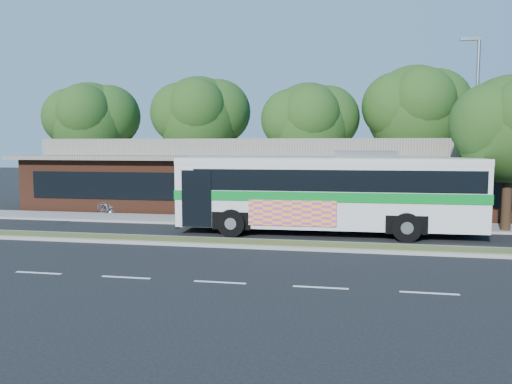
% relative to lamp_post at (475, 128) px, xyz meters
% --- Properties ---
extents(ground, '(120.00, 120.00, 0.00)m').
position_rel_lamp_post_xyz_m(ground, '(-9.56, -6.00, -4.90)').
color(ground, black).
rests_on(ground, ground).
extents(median_strip, '(26.00, 1.10, 0.15)m').
position_rel_lamp_post_xyz_m(median_strip, '(-9.56, -5.40, -4.83)').
color(median_strip, '#4B5022').
rests_on(median_strip, ground).
extents(sidewalk, '(44.00, 2.60, 0.12)m').
position_rel_lamp_post_xyz_m(sidewalk, '(-9.56, 0.40, -4.84)').
color(sidewalk, gray).
rests_on(sidewalk, ground).
extents(parking_lot, '(14.00, 12.00, 0.01)m').
position_rel_lamp_post_xyz_m(parking_lot, '(-27.56, 4.00, -4.90)').
color(parking_lot, black).
rests_on(parking_lot, ground).
extents(plaza_building, '(33.20, 11.20, 4.45)m').
position_rel_lamp_post_xyz_m(plaza_building, '(-9.56, 6.99, -2.77)').
color(plaza_building, '#4F2719').
rests_on(plaza_building, ground).
extents(lamp_post, '(0.93, 0.18, 9.07)m').
position_rel_lamp_post_xyz_m(lamp_post, '(0.00, 0.00, 0.00)').
color(lamp_post, slate).
rests_on(lamp_post, ground).
extents(tree_bg_a, '(6.47, 5.80, 8.63)m').
position_rel_lamp_post_xyz_m(tree_bg_a, '(-24.15, 9.14, 0.97)').
color(tree_bg_a, black).
rests_on(tree_bg_a, ground).
extents(tree_bg_b, '(6.69, 6.00, 9.00)m').
position_rel_lamp_post_xyz_m(tree_bg_b, '(-16.13, 10.14, 1.24)').
color(tree_bg_b, black).
rests_on(tree_bg_b, ground).
extents(tree_bg_c, '(6.24, 5.60, 8.26)m').
position_rel_lamp_post_xyz_m(tree_bg_c, '(-8.16, 9.13, 0.69)').
color(tree_bg_c, black).
rests_on(tree_bg_c, ground).
extents(tree_bg_d, '(6.91, 6.20, 9.37)m').
position_rel_lamp_post_xyz_m(tree_bg_d, '(-1.12, 10.15, 1.52)').
color(tree_bg_d, black).
rests_on(tree_bg_d, ground).
extents(transit_bus, '(13.71, 3.49, 3.82)m').
position_rel_lamp_post_xyz_m(transit_bus, '(-6.73, -2.20, -2.78)').
color(transit_bus, silver).
rests_on(transit_bus, ground).
extents(sedan, '(4.65, 2.50, 1.28)m').
position_rel_lamp_post_xyz_m(sedan, '(-21.28, 3.02, -4.26)').
color(sedan, '#A4A5AB').
rests_on(sedan, ground).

